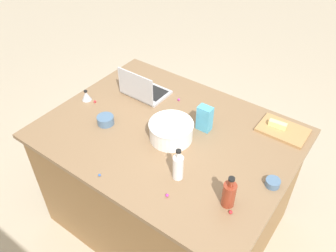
{
  "coord_description": "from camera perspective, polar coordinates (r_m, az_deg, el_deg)",
  "views": [
    {
      "loc": [
        -0.95,
        1.31,
        2.32
      ],
      "look_at": [
        0.0,
        0.0,
        0.95
      ],
      "focal_mm": 36.56,
      "sensor_mm": 36.0,
      "label": 1
    }
  ],
  "objects": [
    {
      "name": "candy_5",
      "position": [
        1.96,
        17.63,
        -8.23
      ],
      "size": [
        0.02,
        0.02,
        0.02
      ],
      "primitive_type": "sphere",
      "color": "blue",
      "rests_on": "island_counter"
    },
    {
      "name": "ground_plane",
      "position": [
        2.83,
        -0.0,
        -14.83
      ],
      "size": [
        12.0,
        12.0,
        0.0
      ],
      "primitive_type": "plane",
      "color": "#B7A88E"
    },
    {
      "name": "kitchen_timer",
      "position": [
        2.47,
        -13.47,
        4.96
      ],
      "size": [
        0.07,
        0.07,
        0.08
      ],
      "color": "#B2B2B7",
      "rests_on": "island_counter"
    },
    {
      "name": "bottle_vinegar",
      "position": [
        1.83,
        1.69,
        -6.81
      ],
      "size": [
        0.06,
        0.06,
        0.2
      ],
      "color": "white",
      "rests_on": "island_counter"
    },
    {
      "name": "bottle_soy",
      "position": [
        1.74,
        10.12,
        -11.1
      ],
      "size": [
        0.07,
        0.07,
        0.2
      ],
      "color": "maroon",
      "rests_on": "island_counter"
    },
    {
      "name": "cutting_board",
      "position": [
        2.27,
        18.62,
        -0.67
      ],
      "size": [
        0.3,
        0.2,
        0.02
      ],
      "primitive_type": "cube",
      "color": "#AD7F4C",
      "rests_on": "island_counter"
    },
    {
      "name": "laptop",
      "position": [
        2.45,
        -4.19,
        6.03
      ],
      "size": [
        0.31,
        0.23,
        0.22
      ],
      "color": "#B7B7BC",
      "rests_on": "island_counter"
    },
    {
      "name": "island_counter",
      "position": [
        2.47,
        -0.0,
        -8.84
      ],
      "size": [
        1.55,
        1.18,
        0.9
      ],
      "color": "olive",
      "rests_on": "ground"
    },
    {
      "name": "candy_bag",
      "position": [
        2.14,
        6.12,
        1.28
      ],
      "size": [
        0.09,
        0.06,
        0.17
      ],
      "primitive_type": "cube",
      "color": "#4CA5CC",
      "rests_on": "island_counter"
    },
    {
      "name": "mixing_bowl_large",
      "position": [
        2.07,
        0.51,
        -0.71
      ],
      "size": [
        0.28,
        0.28,
        0.12
      ],
      "color": "white",
      "rests_on": "island_counter"
    },
    {
      "name": "ramekin_medium",
      "position": [
        2.24,
        -10.37,
        0.98
      ],
      "size": [
        0.11,
        0.11,
        0.05
      ],
      "primitive_type": "cylinder",
      "color": "slate",
      "rests_on": "island_counter"
    },
    {
      "name": "candy_0",
      "position": [
        1.8,
        -0.16,
        -11.48
      ],
      "size": [
        0.02,
        0.02,
        0.02
      ],
      "primitive_type": "sphere",
      "color": "#CC3399",
      "rests_on": "island_counter"
    },
    {
      "name": "candy_1",
      "position": [
        2.42,
        1.81,
        4.43
      ],
      "size": [
        0.02,
        0.02,
        0.02
      ],
      "primitive_type": "sphere",
      "color": "#CC3399",
      "rests_on": "island_counter"
    },
    {
      "name": "candy_3",
      "position": [
        2.5,
        -2.43,
        5.83
      ],
      "size": [
        0.01,
        0.01,
        0.01
      ],
      "primitive_type": "sphere",
      "color": "yellow",
      "rests_on": "island_counter"
    },
    {
      "name": "candy_2",
      "position": [
        1.76,
        10.4,
        -13.94
      ],
      "size": [
        0.02,
        0.02,
        0.02
      ],
      "primitive_type": "sphere",
      "color": "red",
      "rests_on": "island_counter"
    },
    {
      "name": "ramekin_small",
      "position": [
        1.92,
        17.06,
        -9.04
      ],
      "size": [
        0.08,
        0.08,
        0.04
      ],
      "primitive_type": "cylinder",
      "color": "slate",
      "rests_on": "island_counter"
    },
    {
      "name": "butter_stick_left",
      "position": [
        2.26,
        17.81,
        0.25
      ],
      "size": [
        0.11,
        0.05,
        0.04
      ],
      "primitive_type": "cube",
      "rotation": [
        0.0,
        0.0,
        0.09
      ],
      "color": "#F4E58C",
      "rests_on": "cutting_board"
    },
    {
      "name": "candy_6",
      "position": [
        2.45,
        -12.1,
        4.0
      ],
      "size": [
        0.02,
        0.02,
        0.02
      ],
      "primitive_type": "sphere",
      "color": "red",
      "rests_on": "island_counter"
    },
    {
      "name": "candy_4",
      "position": [
        1.93,
        -11.35,
        -8.03
      ],
      "size": [
        0.01,
        0.01,
        0.01
      ],
      "primitive_type": "sphere",
      "color": "blue",
      "rests_on": "island_counter"
    }
  ]
}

